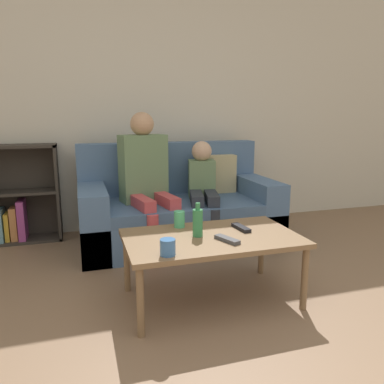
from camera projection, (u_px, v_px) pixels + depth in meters
name	position (u px, v px, depth m)	size (l,w,h in m)	color
wall_back	(148.00, 97.00, 3.67)	(12.00, 0.06, 2.60)	beige
couch	(178.00, 210.00, 3.38)	(1.70, 0.88, 0.87)	#4C6B93
bookshelf	(11.00, 203.00, 3.36)	(0.73, 0.28, 0.87)	#332D28
coffee_table	(211.00, 242.00, 2.26)	(1.04, 0.62, 0.41)	brown
person_adult	(146.00, 173.00, 3.15)	(0.45, 0.66, 1.15)	#C6474C
person_child	(203.00, 187.00, 3.27)	(0.36, 0.64, 0.90)	#282D38
cup_near	(179.00, 219.00, 2.41)	(0.07, 0.07, 0.11)	#4CB77A
cup_far	(168.00, 247.00, 1.93)	(0.08, 0.08, 0.09)	#3D70B2
tv_remote_0	(227.00, 239.00, 2.15)	(0.11, 0.18, 0.02)	#47474C
tv_remote_1	(241.00, 228.00, 2.37)	(0.07, 0.17, 0.02)	black
bottle	(198.00, 222.00, 2.23)	(0.06, 0.06, 0.21)	#33844C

